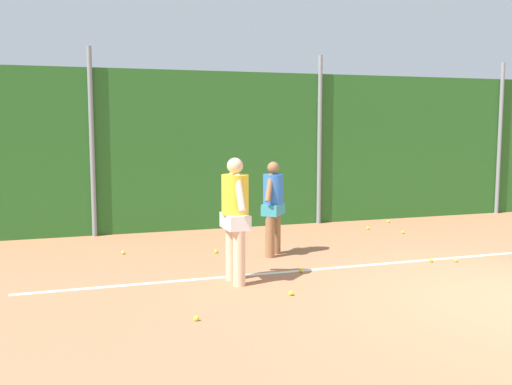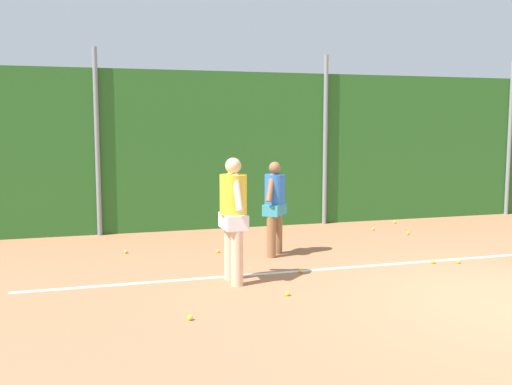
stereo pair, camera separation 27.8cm
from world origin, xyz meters
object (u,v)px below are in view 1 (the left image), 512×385
object	(u,v)px
tennis_ball_8	(456,260)
tennis_ball_10	(403,232)
player_midcourt	(273,203)
player_foreground_near	(235,213)
tennis_ball_4	(368,228)
tennis_ball_9	(301,270)
tennis_ball_3	(388,221)
tennis_ball_0	(233,253)
tennis_ball_12	(196,318)
tennis_ball_11	(216,251)
tennis_ball_5	(291,293)
tennis_ball_2	(123,252)
tennis_ball_7	(431,260)

from	to	relation	value
tennis_ball_8	tennis_ball_10	bearing A→B (deg)	77.35
player_midcourt	player_foreground_near	bearing A→B (deg)	-177.48
player_midcourt	tennis_ball_4	distance (m)	3.48
player_midcourt	tennis_ball_8	world-z (taller)	player_midcourt
player_midcourt	tennis_ball_10	xyz separation A→B (m)	(3.33, 1.09, -0.90)
player_foreground_near	tennis_ball_9	size ratio (longest dim) A/B	27.86
tennis_ball_3	tennis_ball_9	bearing A→B (deg)	-135.46
tennis_ball_0	tennis_ball_4	xyz separation A→B (m)	(3.54, 1.51, 0.00)
tennis_ball_0	tennis_ball_12	bearing A→B (deg)	-113.07
player_midcourt	tennis_ball_11	distance (m)	1.38
tennis_ball_5	tennis_ball_12	xyz separation A→B (m)	(-1.45, -0.62, 0.00)
tennis_ball_0	player_midcourt	bearing A→B (deg)	-19.94
tennis_ball_2	tennis_ball_5	bearing A→B (deg)	-60.24
tennis_ball_3	tennis_ball_12	distance (m)	8.00
tennis_ball_7	tennis_ball_11	xyz separation A→B (m)	(-3.27, 1.82, 0.00)
tennis_ball_9	tennis_ball_4	bearing A→B (deg)	46.76
player_midcourt	tennis_ball_11	xyz separation A→B (m)	(-0.92, 0.48, -0.90)
player_foreground_near	tennis_ball_2	distance (m)	2.98
tennis_ball_11	tennis_ball_7	bearing A→B (deg)	-29.03
player_midcourt	tennis_ball_5	world-z (taller)	player_midcourt
tennis_ball_0	tennis_ball_5	bearing A→B (deg)	-88.78
tennis_ball_4	tennis_ball_11	xyz separation A→B (m)	(-3.79, -1.27, 0.00)
tennis_ball_0	tennis_ball_8	world-z (taller)	same
tennis_ball_3	tennis_ball_7	xyz separation A→B (m)	(-1.43, -3.76, 0.00)
tennis_ball_8	tennis_ball_12	size ratio (longest dim) A/B	1.00
tennis_ball_4	tennis_ball_12	xyz separation A→B (m)	(-4.93, -4.78, 0.00)
tennis_ball_0	tennis_ball_10	xyz separation A→B (m)	(4.00, 0.84, 0.00)
tennis_ball_4	tennis_ball_7	size ratio (longest dim) A/B	1.00
tennis_ball_9	tennis_ball_12	world-z (taller)	same
tennis_ball_2	tennis_ball_11	distance (m)	1.66
tennis_ball_12	tennis_ball_5	bearing A→B (deg)	23.05
tennis_ball_2	tennis_ball_9	world-z (taller)	same
tennis_ball_7	tennis_ball_2	bearing A→B (deg)	155.15
player_foreground_near	tennis_ball_3	xyz separation A→B (m)	(4.92, 3.95, -1.00)
tennis_ball_7	player_midcourt	bearing A→B (deg)	150.44
player_foreground_near	tennis_ball_3	world-z (taller)	player_foreground_near
tennis_ball_10	tennis_ball_12	size ratio (longest dim) A/B	1.00
tennis_ball_9	tennis_ball_11	distance (m)	2.00
tennis_ball_11	player_midcourt	bearing A→B (deg)	-27.67
tennis_ball_10	tennis_ball_11	bearing A→B (deg)	-171.90
tennis_ball_5	tennis_ball_12	distance (m)	1.57
player_foreground_near	tennis_ball_5	distance (m)	1.43
tennis_ball_4	tennis_ball_11	size ratio (longest dim) A/B	1.00
player_midcourt	tennis_ball_2	bearing A→B (deg)	109.27
tennis_ball_4	tennis_ball_7	distance (m)	3.13
tennis_ball_5	tennis_ball_9	world-z (taller)	same
tennis_ball_4	tennis_ball_10	xyz separation A→B (m)	(0.46, -0.67, 0.00)
tennis_ball_3	tennis_ball_8	bearing A→B (deg)	-104.76
player_midcourt	tennis_ball_0	distance (m)	1.15
tennis_ball_8	tennis_ball_10	distance (m)	2.61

